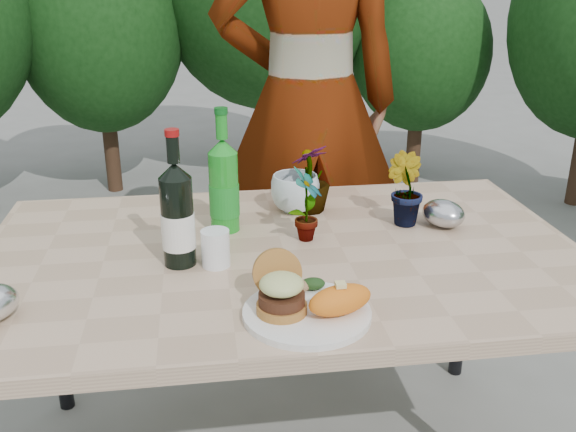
{
  "coord_description": "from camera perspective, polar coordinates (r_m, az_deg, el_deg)",
  "views": [
    {
      "loc": [
        -0.21,
        -1.54,
        1.46
      ],
      "look_at": [
        0.0,
        -0.08,
        0.88
      ],
      "focal_mm": 40.0,
      "sensor_mm": 36.0,
      "label": 1
    }
  ],
  "objects": [
    {
      "name": "patio_table",
      "position": [
        1.74,
        -0.37,
        -4.8
      ],
      "size": [
        1.6,
        1.0,
        0.75
      ],
      "color": "tan",
      "rests_on": "ground"
    },
    {
      "name": "shrub_hedge",
      "position": [
        3.17,
        -2.55,
        16.45
      ],
      "size": [
        7.01,
        5.19,
        2.32
      ],
      "color": "#382316",
      "rests_on": "ground"
    },
    {
      "name": "dinner_plate",
      "position": [
        1.4,
        1.69,
        -8.63
      ],
      "size": [
        0.28,
        0.28,
        0.01
      ],
      "primitive_type": "cylinder",
      "color": "white",
      "rests_on": "patio_table"
    },
    {
      "name": "burger_stack",
      "position": [
        1.39,
        -0.68,
        -6.51
      ],
      "size": [
        0.11,
        0.16,
        0.11
      ],
      "color": "#B7722D",
      "rests_on": "dinner_plate"
    },
    {
      "name": "sweet_potato",
      "position": [
        1.38,
        4.65,
        -7.44
      ],
      "size": [
        0.17,
        0.12,
        0.06
      ],
      "primitive_type": "ellipsoid",
      "rotation": [
        0.0,
        0.0,
        0.35
      ],
      "color": "orange",
      "rests_on": "dinner_plate"
    },
    {
      "name": "grilled_veg",
      "position": [
        1.48,
        1.75,
        -6.12
      ],
      "size": [
        0.08,
        0.05,
        0.03
      ],
      "color": "olive",
      "rests_on": "dinner_plate"
    },
    {
      "name": "wine_bottle",
      "position": [
        1.61,
        -9.8,
        -0.06
      ],
      "size": [
        0.08,
        0.08,
        0.35
      ],
      "rotation": [
        0.0,
        0.0,
        -0.18
      ],
      "color": "black",
      "rests_on": "patio_table"
    },
    {
      "name": "sparkling_water",
      "position": [
        1.81,
        -5.72,
        2.59
      ],
      "size": [
        0.09,
        0.09,
        0.35
      ],
      "rotation": [
        0.0,
        0.0,
        -0.29
      ],
      "color": "#198C20",
      "rests_on": "patio_table"
    },
    {
      "name": "plastic_cup",
      "position": [
        1.62,
        -6.46,
        -2.86
      ],
      "size": [
        0.07,
        0.07,
        0.09
      ],
      "primitive_type": "cylinder",
      "color": "white",
      "rests_on": "patio_table"
    },
    {
      "name": "seedling_left",
      "position": [
        1.74,
        1.65,
        1.02
      ],
      "size": [
        0.12,
        0.13,
        0.21
      ],
      "primitive_type": "imported",
      "rotation": [
        0.0,
        0.0,
        1.12
      ],
      "color": "#2E6021",
      "rests_on": "patio_table"
    },
    {
      "name": "seedling_mid",
      "position": [
        1.89,
        10.3,
        2.35
      ],
      "size": [
        0.14,
        0.15,
        0.21
      ],
      "primitive_type": "imported",
      "rotation": [
        0.0,
        0.0,
        2.07
      ],
      "color": "#255D20",
      "rests_on": "patio_table"
    },
    {
      "name": "seedling_right",
      "position": [
        1.95,
        2.03,
        3.36
      ],
      "size": [
        0.16,
        0.16,
        0.21
      ],
      "primitive_type": "imported",
      "rotation": [
        0.0,
        0.0,
        3.8
      ],
      "color": "#245A1E",
      "rests_on": "patio_table"
    },
    {
      "name": "blue_bowl",
      "position": [
        1.96,
        0.64,
        2.04
      ],
      "size": [
        0.16,
        0.16,
        0.12
      ],
      "primitive_type": "imported",
      "rotation": [
        0.0,
        0.0,
        0.1
      ],
      "color": "silver",
      "rests_on": "patio_table"
    },
    {
      "name": "foil_packet_right",
      "position": [
        1.91,
        13.64,
        0.23
      ],
      "size": [
        0.16,
        0.17,
        0.08
      ],
      "primitive_type": "ellipsoid",
      "rotation": [
        0.0,
        0.0,
        2.05
      ],
      "color": "#B1B2B8",
      "rests_on": "patio_table"
    },
    {
      "name": "person",
      "position": [
        2.42,
        1.81,
        10.01
      ],
      "size": [
        0.72,
        0.48,
        1.96
      ],
      "primitive_type": "imported",
      "rotation": [
        0.0,
        0.0,
        3.12
      ],
      "color": "#905E48",
      "rests_on": "ground"
    }
  ]
}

